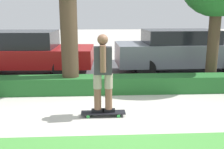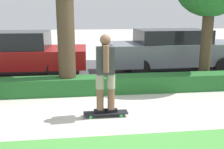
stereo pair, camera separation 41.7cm
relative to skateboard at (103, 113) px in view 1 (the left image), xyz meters
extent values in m
plane|color=#BCB7AD|center=(0.37, 0.09, -0.07)|extent=(60.00, 60.00, 0.00)
cube|color=#474749|center=(0.37, 4.29, -0.07)|extent=(12.96, 5.00, 0.01)
cube|color=#236028|center=(0.37, 1.69, 0.15)|extent=(12.96, 0.60, 0.45)
cube|color=black|center=(0.00, 0.00, 0.01)|extent=(0.92, 0.24, 0.02)
cylinder|color=green|center=(0.31, -0.09, -0.04)|extent=(0.07, 0.04, 0.07)
cylinder|color=green|center=(0.31, 0.09, -0.04)|extent=(0.07, 0.04, 0.07)
cylinder|color=green|center=(-0.31, -0.09, -0.04)|extent=(0.07, 0.04, 0.07)
cylinder|color=green|center=(-0.31, 0.09, -0.04)|extent=(0.07, 0.04, 0.07)
cube|color=black|center=(-0.11, 0.00, 0.05)|extent=(0.26, 0.09, 0.07)
cylinder|color=brown|center=(-0.11, 0.00, 0.46)|extent=(0.15, 0.15, 0.75)
cylinder|color=gray|center=(-0.11, 0.00, 0.69)|extent=(0.17, 0.17, 0.30)
cube|color=black|center=(0.11, 0.00, 0.05)|extent=(0.26, 0.09, 0.07)
cylinder|color=brown|center=(0.11, 0.00, 0.46)|extent=(0.15, 0.15, 0.75)
cylinder|color=gray|center=(0.11, 0.00, 0.69)|extent=(0.17, 0.17, 0.30)
cube|color=#333338|center=(0.00, 0.00, 1.11)|extent=(0.36, 0.20, 0.55)
cylinder|color=brown|center=(0.00, -0.15, 1.17)|extent=(0.12, 0.12, 0.52)
cylinder|color=brown|center=(0.00, 0.15, 1.17)|extent=(0.12, 0.12, 0.52)
sphere|color=brown|center=(0.00, 0.00, 1.53)|extent=(0.21, 0.21, 0.21)
cylinder|color=#423323|center=(-0.84, 1.73, 1.63)|extent=(0.44, 0.44, 3.41)
cylinder|color=#423323|center=(3.22, 2.21, 1.17)|extent=(0.32, 0.32, 2.48)
cube|color=maroon|center=(-2.61, 3.92, 0.59)|extent=(4.71, 2.11, 0.60)
cube|color=black|center=(-2.75, 3.92, 1.17)|extent=(2.47, 1.80, 0.56)
cylinder|color=black|center=(-1.17, 3.02, 0.29)|extent=(0.73, 0.23, 0.73)
cylinder|color=black|center=(-1.17, 4.82, 0.29)|extent=(0.73, 0.23, 0.73)
cube|color=slate|center=(2.94, 4.00, 0.62)|extent=(4.78, 1.97, 0.75)
cube|color=black|center=(2.80, 4.00, 1.23)|extent=(2.50, 1.69, 0.47)
cylinder|color=black|center=(4.41, 4.85, 0.25)|extent=(0.65, 0.22, 0.65)
cylinder|color=black|center=(1.47, 3.15, 0.25)|extent=(0.65, 0.22, 0.65)
cylinder|color=black|center=(1.47, 4.85, 0.25)|extent=(0.65, 0.22, 0.65)
camera|label=1|loc=(-0.10, -5.16, 2.03)|focal=42.00mm
camera|label=2|loc=(-0.52, -5.12, 2.03)|focal=42.00mm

